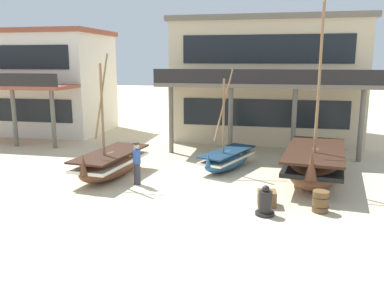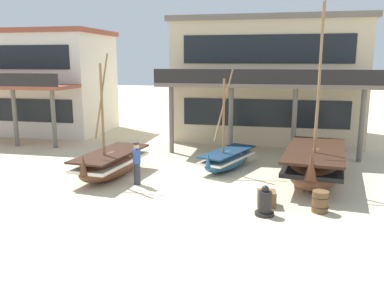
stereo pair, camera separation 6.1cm
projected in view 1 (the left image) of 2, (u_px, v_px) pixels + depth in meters
The scene contains 10 objects.
ground_plane at pixel (187, 183), 16.08m from camera, with size 120.00×120.00×0.00m, color beige.
fishing_boat_near_left at pixel (227, 159), 18.07m from camera, with size 2.33×3.71×4.47m.
fishing_boat_centre_large at pixel (315, 164), 16.14m from camera, with size 2.86×5.60×7.26m.
fishing_boat_far_right at pixel (111, 163), 16.81m from camera, with size 2.09×4.29×5.07m.
fisherman_by_hull at pixel (137, 164), 15.77m from camera, with size 0.38×0.42×1.68m.
capstan_winch at pixel (265, 203), 12.73m from camera, with size 0.61×0.61×0.97m.
wooden_barrel at pixel (320, 201), 13.00m from camera, with size 0.56×0.56×0.70m.
cargo_crate at pixel (267, 198), 13.59m from camera, with size 0.61×0.61×0.51m, color brown.
harbor_building_main at pixel (267, 79), 25.38m from camera, with size 11.34×9.94×7.26m.
harbor_building_annex at pixel (42, 82), 27.33m from camera, with size 8.77×8.28×6.73m.
Camera 1 is at (3.42, -15.04, 4.81)m, focal length 37.83 mm.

